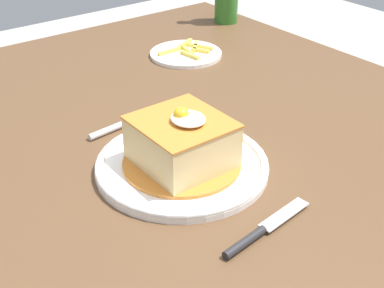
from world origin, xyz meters
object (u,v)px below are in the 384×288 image
object	(u,v)px
knife	(257,234)
fork	(117,127)
side_plate_fries	(186,53)
main_plate	(182,165)

from	to	relation	value
knife	fork	bearing A→B (deg)	179.68
knife	side_plate_fries	distance (m)	0.66
main_plate	side_plate_fries	xyz separation A→B (m)	(-0.39, 0.30, -0.00)
knife	side_plate_fries	size ratio (longest dim) A/B	0.98
main_plate	side_plate_fries	bearing A→B (deg)	142.33
main_plate	side_plate_fries	distance (m)	0.49
main_plate	side_plate_fries	world-z (taller)	main_plate
side_plate_fries	main_plate	bearing A→B (deg)	-37.67
main_plate	fork	distance (m)	0.18
fork	main_plate	bearing A→B (deg)	5.17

